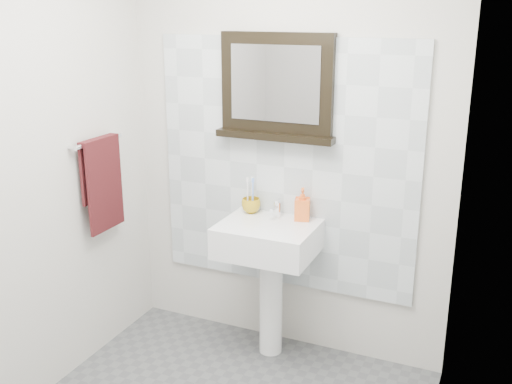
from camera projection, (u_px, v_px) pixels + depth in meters
back_wall at (286, 150)px, 3.53m from camera, size 2.00×0.01×2.50m
left_wall at (16, 177)px, 2.95m from camera, size 0.01×2.20×2.50m
right_wall at (433, 237)px, 2.18m from camera, size 0.01×2.20×2.50m
splashback at (285, 167)px, 3.55m from camera, size 1.60×0.02×1.50m
pedestal_sink at (268, 253)px, 3.50m from camera, size 0.55×0.44×0.96m
toothbrush_cup at (251, 205)px, 3.62m from camera, size 0.12×0.12×0.09m
toothbrushes at (251, 193)px, 3.60m from camera, size 0.05×0.04×0.21m
soap_dispenser at (302, 204)px, 3.48m from camera, size 0.11×0.11×0.19m
framed_mirror at (276, 89)px, 3.41m from camera, size 0.71×0.11×0.60m
towel_bar at (98, 141)px, 3.42m from camera, size 0.07×0.40×0.03m
hand_towel at (102, 177)px, 3.48m from camera, size 0.06×0.30×0.55m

